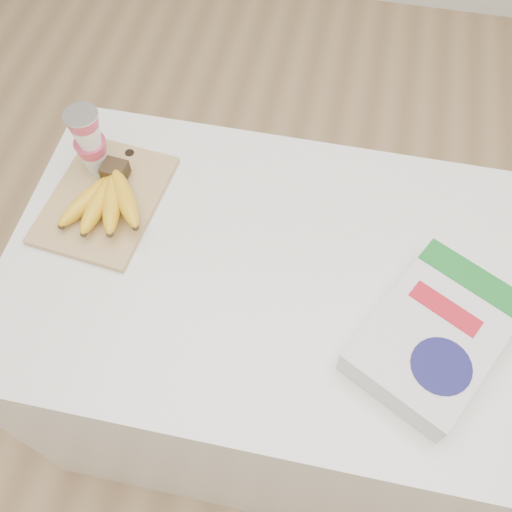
{
  "coord_description": "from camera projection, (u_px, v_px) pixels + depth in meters",
  "views": [
    {
      "loc": [
        0.09,
        -0.54,
        1.72
      ],
      "look_at": [
        -0.02,
        -0.0,
        0.81
      ],
      "focal_mm": 40.0,
      "sensor_mm": 36.0,
      "label": 1
    }
  ],
  "objects": [
    {
      "name": "table",
      "position": [
        264.0,
        344.0,
        1.43
      ],
      "size": [
        1.02,
        0.68,
        0.77
      ],
      "primitive_type": "cube",
      "color": "white",
      "rests_on": "ground"
    },
    {
      "name": "yogurt_stack",
      "position": [
        89.0,
        140.0,
        1.13
      ],
      "size": [
        0.07,
        0.07,
        0.16
      ],
      "color": "white",
      "rests_on": "cutting_board"
    },
    {
      "name": "cutting_board",
      "position": [
        105.0,
        199.0,
        1.17
      ],
      "size": [
        0.24,
        0.31,
        0.01
      ],
      "primitive_type": "cube",
      "rotation": [
        0.0,
        0.0,
        -0.11
      ],
      "color": "tan",
      "rests_on": "table"
    },
    {
      "name": "bananas",
      "position": [
        107.0,
        198.0,
        1.13
      ],
      "size": [
        0.19,
        0.19,
        0.07
      ],
      "color": "#382816",
      "rests_on": "cutting_board"
    },
    {
      "name": "cereal_box",
      "position": [
        435.0,
        335.0,
        0.99
      ],
      "size": [
        0.32,
        0.36,
        0.07
      ],
      "rotation": [
        0.0,
        0.0,
        -0.49
      ],
      "color": "silver",
      "rests_on": "table"
    }
  ]
}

